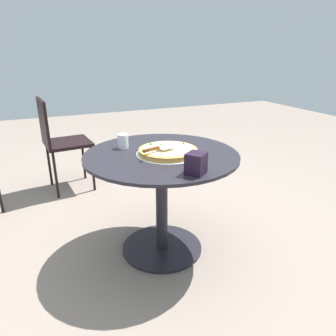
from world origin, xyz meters
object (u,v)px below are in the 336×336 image
(pizza_server, at_px, (158,148))
(napkin_dispenser, at_px, (196,163))
(pizza_on_tray, at_px, (168,151))
(patio_chair_near, at_px, (59,137))
(patio_table, at_px, (162,183))
(drinking_cup, at_px, (123,141))

(pizza_server, relative_size, napkin_dispenser, 1.95)
(pizza_on_tray, distance_m, patio_chair_near, 1.42)
(napkin_dispenser, bearing_deg, pizza_on_tray, 53.38)
(patio_table, distance_m, napkin_dispenser, 0.45)
(patio_chair_near, bearing_deg, pizza_server, -161.42)
(pizza_on_tray, relative_size, patio_chair_near, 0.44)
(patio_table, distance_m, pizza_server, 0.27)
(patio_table, relative_size, drinking_cup, 10.37)
(patio_table, bearing_deg, pizza_on_tray, -133.89)
(patio_table, relative_size, patio_chair_near, 1.08)
(drinking_cup, bearing_deg, pizza_on_tray, -137.04)
(pizza_server, xyz_separation_m, drinking_cup, (0.26, 0.14, -0.01))
(patio_table, bearing_deg, drinking_cup, 42.46)
(pizza_on_tray, height_order, pizza_server, pizza_server)
(pizza_server, distance_m, napkin_dispenser, 0.32)
(patio_table, bearing_deg, napkin_dispenser, -174.83)
(pizza_server, relative_size, drinking_cup, 2.36)
(napkin_dispenser, bearing_deg, pizza_server, 67.14)
(pizza_server, bearing_deg, napkin_dispenser, -165.77)
(patio_chair_near, bearing_deg, patio_table, -158.79)
(pizza_on_tray, relative_size, drinking_cup, 4.22)
(pizza_on_tray, height_order, patio_chair_near, patio_chair_near)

